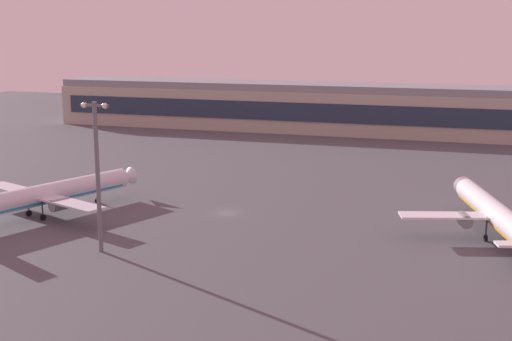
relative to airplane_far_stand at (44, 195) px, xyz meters
The scene contains 5 objects.
ground_plane 34.58m from the airplane_far_stand, 21.55° to the left, with size 416.00×416.00×0.00m, color #4C4C51.
terminal_building 126.16m from the airplane_far_stand, 78.72° to the left, with size 187.97×22.40×16.40m.
airplane_far_stand is the anchor object (origin of this frame).
airplane_mid_apron 81.93m from the airplane_far_stand, ahead, with size 32.57×41.46×10.84m.
apron_light_east 27.86m from the airplane_far_stand, 36.43° to the right, with size 4.80×0.90×23.97m.
Camera 1 is at (44.59, -120.67, 34.98)m, focal length 48.35 mm.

